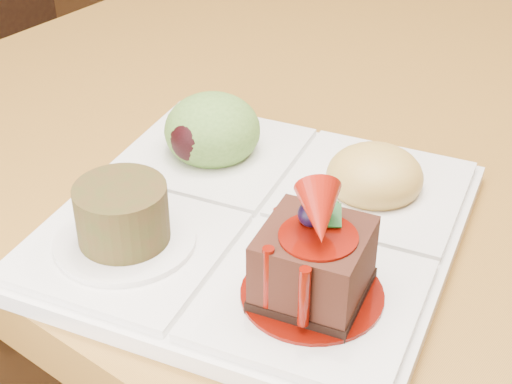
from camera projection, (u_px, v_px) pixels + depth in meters
The scene contains 1 object.
sampler_plate at pixel (256, 206), 0.53m from camera, with size 0.32×0.32×0.10m.
Camera 1 is at (0.18, -1.09, 1.07)m, focal length 55.00 mm.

